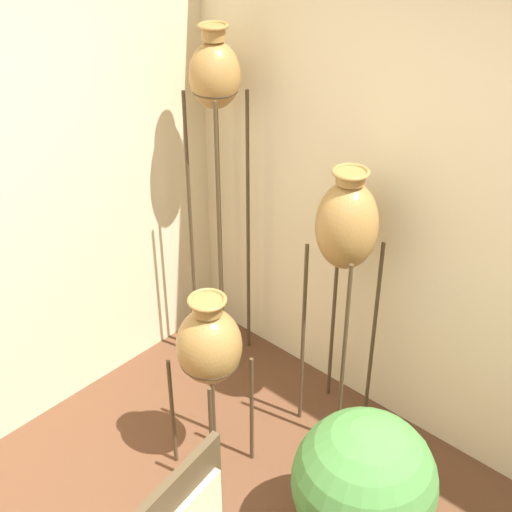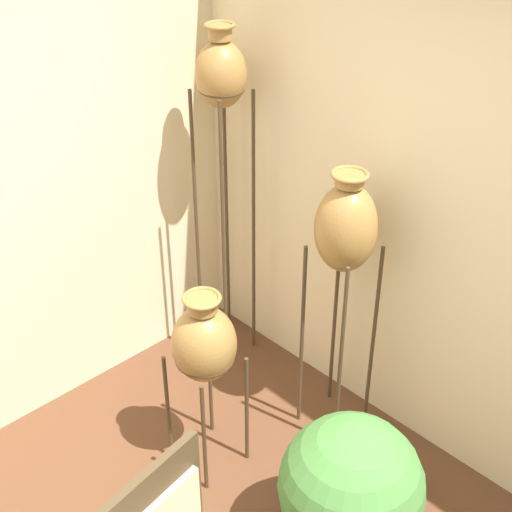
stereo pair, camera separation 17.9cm
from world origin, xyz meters
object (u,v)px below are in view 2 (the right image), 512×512
(vase_stand_tall, at_px, (221,89))
(vase_stand_medium, at_px, (346,232))
(vase_stand_short, at_px, (204,344))
(potted_plant, at_px, (350,491))

(vase_stand_tall, bearing_deg, vase_stand_medium, -91.42)
(vase_stand_short, xyz_separation_m, potted_plant, (0.06, -0.84, -0.33))
(vase_stand_tall, bearing_deg, potted_plant, -112.90)
(vase_stand_tall, xyz_separation_m, vase_stand_short, (-0.68, -0.61, -0.90))
(vase_stand_tall, distance_m, vase_stand_medium, 0.98)
(vase_stand_medium, bearing_deg, vase_stand_tall, 88.58)
(vase_stand_tall, relative_size, vase_stand_medium, 1.33)
(vase_stand_tall, xyz_separation_m, vase_stand_medium, (-0.02, -0.87, -0.46))
(vase_stand_short, height_order, potted_plant, vase_stand_short)
(vase_stand_tall, relative_size, vase_stand_short, 1.95)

